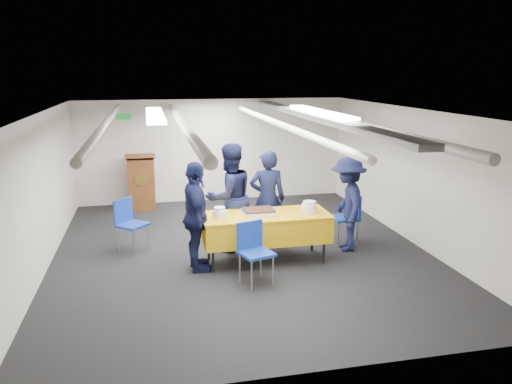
# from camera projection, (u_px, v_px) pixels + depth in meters

# --- Properties ---
(ground) EXTENTS (7.00, 7.00, 0.00)m
(ground) POSITION_uv_depth(u_px,v_px,m) (241.00, 251.00, 8.26)
(ground) COLOR black
(ground) RESTS_ON ground
(room_shell) EXTENTS (6.00, 7.00, 2.30)m
(room_shell) POSITION_uv_depth(u_px,v_px,m) (241.00, 139.00, 8.23)
(room_shell) COLOR silver
(room_shell) RESTS_ON ground
(serving_table) EXTENTS (1.96, 0.80, 0.77)m
(serving_table) POSITION_uv_depth(u_px,v_px,m) (266.00, 227.00, 7.70)
(serving_table) COLOR black
(serving_table) RESTS_ON ground
(sheet_cake) EXTENTS (0.49, 0.38, 0.09)m
(sheet_cake) POSITION_uv_depth(u_px,v_px,m) (259.00, 212.00, 7.64)
(sheet_cake) COLOR white
(sheet_cake) RESTS_ON serving_table
(plate_stack_left) EXTENTS (0.20, 0.20, 0.17)m
(plate_stack_left) POSITION_uv_depth(u_px,v_px,m) (220.00, 213.00, 7.44)
(plate_stack_left) COLOR white
(plate_stack_left) RESTS_ON serving_table
(plate_stack_right) EXTENTS (0.25, 0.25, 0.18)m
(plate_stack_right) POSITION_uv_depth(u_px,v_px,m) (309.00, 207.00, 7.73)
(plate_stack_right) COLOR white
(plate_stack_right) RESTS_ON serving_table
(podium) EXTENTS (0.62, 0.53, 1.25)m
(podium) POSITION_uv_depth(u_px,v_px,m) (141.00, 181.00, 10.67)
(podium) COLOR brown
(podium) RESTS_ON ground
(chair_near) EXTENTS (0.53, 0.53, 0.87)m
(chair_near) POSITION_uv_depth(u_px,v_px,m) (253.00, 246.00, 6.96)
(chair_near) COLOR gray
(chair_near) RESTS_ON ground
(chair_right) EXTENTS (0.42, 0.42, 0.87)m
(chair_right) POSITION_uv_depth(u_px,v_px,m) (349.00, 213.00, 8.56)
(chair_right) COLOR gray
(chair_right) RESTS_ON ground
(chair_left) EXTENTS (0.59, 0.59, 0.87)m
(chair_left) POSITION_uv_depth(u_px,v_px,m) (128.00, 219.00, 8.19)
(chair_left) COLOR gray
(chair_left) RESTS_ON ground
(sailor_a) EXTENTS (0.66, 0.49, 1.65)m
(sailor_a) POSITION_uv_depth(u_px,v_px,m) (267.00, 199.00, 8.35)
(sailor_a) COLOR black
(sailor_a) RESTS_ON ground
(sailor_b) EXTENTS (1.06, 0.96, 1.78)m
(sailor_b) POSITION_uv_depth(u_px,v_px,m) (230.00, 197.00, 8.17)
(sailor_b) COLOR black
(sailor_b) RESTS_ON ground
(sailor_c) EXTENTS (0.44, 0.98, 1.65)m
(sailor_c) POSITION_uv_depth(u_px,v_px,m) (196.00, 217.00, 7.31)
(sailor_c) COLOR black
(sailor_c) RESTS_ON ground
(sailor_d) EXTENTS (0.79, 1.11, 1.57)m
(sailor_d) POSITION_uv_depth(u_px,v_px,m) (348.00, 204.00, 8.17)
(sailor_d) COLOR black
(sailor_d) RESTS_ON ground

